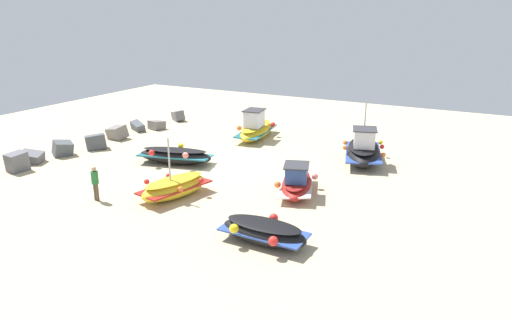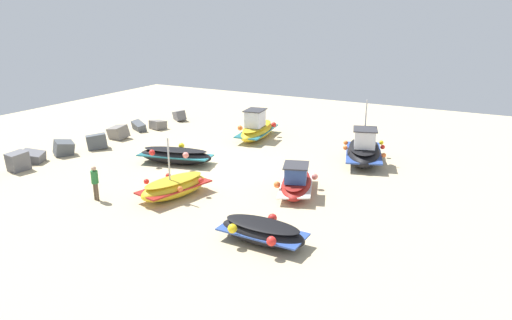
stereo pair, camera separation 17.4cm
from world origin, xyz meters
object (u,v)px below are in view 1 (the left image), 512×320
at_px(fishing_boat_3, 297,182).
at_px(fishing_boat_5, 256,129).
at_px(person_walking, 95,181).
at_px(fishing_boat_1, 175,155).
at_px(fishing_boat_4, 264,232).
at_px(fishing_boat_2, 175,187).
at_px(fishing_boat_0, 363,150).

distance_m(fishing_boat_3, fishing_boat_5, 10.28).
bearing_deg(person_walking, fishing_boat_5, -176.06).
height_order(fishing_boat_1, fishing_boat_4, fishing_boat_1).
bearing_deg(fishing_boat_2, person_walking, 139.23).
relative_size(fishing_boat_1, fishing_boat_5, 0.94).
distance_m(fishing_boat_2, fishing_boat_3, 5.72).
bearing_deg(fishing_boat_0, person_walking, -55.84).
distance_m(fishing_boat_2, person_walking, 3.55).
bearing_deg(fishing_boat_4, person_walking, 0.64).
height_order(fishing_boat_0, fishing_boat_3, fishing_boat_0).
bearing_deg(fishing_boat_5, fishing_boat_1, -19.56).
bearing_deg(fishing_boat_2, fishing_boat_4, -96.30).
height_order(fishing_boat_3, fishing_boat_4, fishing_boat_3).
relative_size(fishing_boat_1, person_walking, 2.76).
xyz_separation_m(fishing_boat_0, fishing_boat_3, (-6.18, 1.44, -0.18)).
height_order(fishing_boat_0, fishing_boat_4, fishing_boat_0).
distance_m(fishing_boat_0, fishing_boat_4, 11.45).
bearing_deg(fishing_boat_1, fishing_boat_5, -115.04).
height_order(fishing_boat_0, fishing_boat_1, fishing_boat_0).
xyz_separation_m(fishing_boat_3, person_walking, (-5.18, 7.65, 0.42)).
bearing_deg(fishing_boat_2, fishing_boat_1, 50.96).
height_order(fishing_boat_1, fishing_boat_3, fishing_boat_3).
relative_size(fishing_boat_4, person_walking, 2.12).
distance_m(fishing_boat_1, person_walking, 6.13).
xyz_separation_m(fishing_boat_3, fishing_boat_4, (-5.26, -0.95, -0.07)).
height_order(fishing_boat_1, person_walking, person_walking).
relative_size(fishing_boat_1, fishing_boat_4, 1.30).
bearing_deg(fishing_boat_4, fishing_boat_5, -59.63).
xyz_separation_m(fishing_boat_2, fishing_boat_5, (11.15, 1.67, 0.17)).
distance_m(fishing_boat_0, fishing_boat_2, 11.21).
relative_size(fishing_boat_2, fishing_boat_3, 0.94).
bearing_deg(fishing_boat_2, fishing_boat_5, 22.52).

